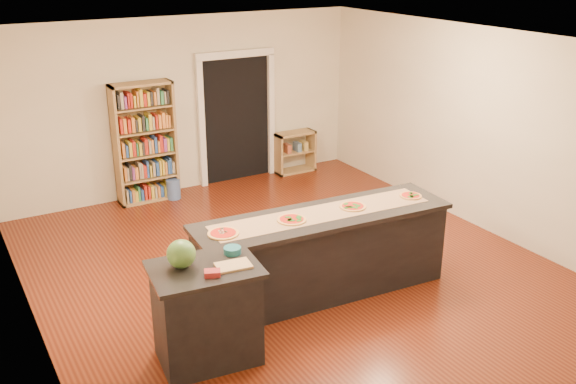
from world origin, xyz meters
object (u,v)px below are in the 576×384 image
side_counter (207,313)px  watermelon (181,254)px  kitchen_island (322,254)px  waste_bin (173,189)px  low_shelf (295,152)px  bookshelf (145,143)px

side_counter → watermelon: bearing=156.1°
side_counter → watermelon: size_ratio=3.73×
kitchen_island → watermelon: (-1.84, -0.42, 0.64)m
waste_bin → watermelon: watermelon is taller
side_counter → low_shelf: (3.59, 4.39, -0.14)m
kitchen_island → bookshelf: 3.95m
kitchen_island → side_counter: size_ratio=2.96×
side_counter → bookshelf: (0.89, 4.37, 0.43)m
side_counter → low_shelf: bearing=57.3°
kitchen_island → low_shelf: (1.93, 3.86, -0.13)m
kitchen_island → waste_bin: 3.73m
bookshelf → low_shelf: bookshelf is taller
side_counter → low_shelf: side_counter is taller
low_shelf → watermelon: bearing=-131.4°
low_shelf → watermelon: size_ratio=2.69×
waste_bin → watermelon: bearing=-109.0°
low_shelf → waste_bin: low_shelf is taller
side_counter → waste_bin: side_counter is taller
watermelon → low_shelf: bearing=48.6°
watermelon → bookshelf: bearing=76.0°
bookshelf → watermelon: 4.41m
side_counter → bookshelf: bookshelf is taller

